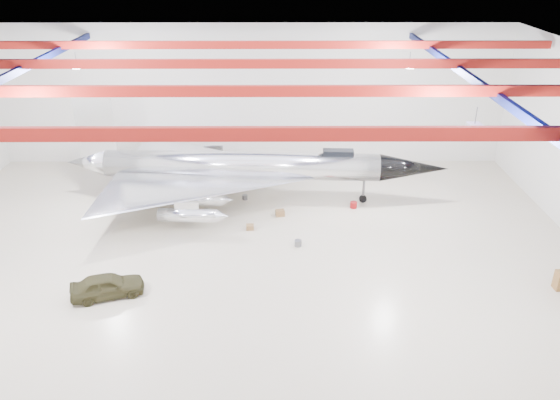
{
  "coord_description": "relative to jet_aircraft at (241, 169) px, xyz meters",
  "views": [
    {
      "loc": [
        2.06,
        -27.09,
        16.45
      ],
      "look_at": [
        2.19,
        2.0,
        2.62
      ],
      "focal_mm": 35.0,
      "sensor_mm": 36.0,
      "label": 1
    }
  ],
  "objects": [
    {
      "name": "engine_drum",
      "position": [
        3.73,
        -6.45,
        -2.15
      ],
      "size": [
        0.5,
        0.5,
        0.38
      ],
      "primitive_type": "cylinder",
      "rotation": [
        0.0,
        0.0,
        0.2
      ],
      "color": "#59595B",
      "rests_on": "floor"
    },
    {
      "name": "tool_chest",
      "position": [
        7.69,
        -1.3,
        -2.13
      ],
      "size": [
        0.5,
        0.5,
        0.43
      ],
      "primitive_type": "cylinder",
      "rotation": [
        0.0,
        0.0,
        0.05
      ],
      "color": "maroon",
      "rests_on": "floor"
    },
    {
      "name": "ceiling",
      "position": [
        0.46,
        -7.58,
        8.66
      ],
      "size": [
        40.0,
        40.0,
        0.0
      ],
      "primitive_type": "plane",
      "rotation": [
        3.14,
        0.0,
        0.0
      ],
      "color": "#0A0F38",
      "rests_on": "wall_back"
    },
    {
      "name": "floor",
      "position": [
        0.46,
        -7.58,
        -2.34
      ],
      "size": [
        40.0,
        40.0,
        0.0
      ],
      "primitive_type": "plane",
      "color": "beige",
      "rests_on": "ground"
    },
    {
      "name": "ceiling_structure",
      "position": [
        0.46,
        -7.58,
        7.98
      ],
      "size": [
        39.5,
        29.5,
        1.08
      ],
      "color": "maroon",
      "rests_on": "ceiling"
    },
    {
      "name": "toolbox_red",
      "position": [
        -0.34,
        2.12,
        -2.2
      ],
      "size": [
        0.5,
        0.46,
        0.28
      ],
      "primitive_type": "cube",
      "rotation": [
        0.0,
        0.0,
        0.41
      ],
      "color": "maroon",
      "rests_on": "floor"
    },
    {
      "name": "parts_bin",
      "position": [
        2.67,
        -2.47,
        -2.14
      ],
      "size": [
        0.64,
        0.55,
        0.4
      ],
      "primitive_type": "cube",
      "rotation": [
        0.0,
        0.0,
        0.19
      ],
      "color": "olive",
      "rests_on": "floor"
    },
    {
      "name": "jeep",
      "position": [
        -6.17,
        -11.46,
        -1.72
      ],
      "size": [
        3.91,
        2.49,
        1.24
      ],
      "primitive_type": "imported",
      "rotation": [
        0.0,
        0.0,
        1.87
      ],
      "color": "#35321A",
      "rests_on": "floor"
    },
    {
      "name": "spares_box",
      "position": [
        0.21,
        0.04,
        -2.18
      ],
      "size": [
        0.41,
        0.41,
        0.33
      ],
      "primitive_type": "cylinder",
      "rotation": [
        0.0,
        0.0,
        -0.1
      ],
      "color": "#59595B",
      "rests_on": "floor"
    },
    {
      "name": "jet_aircraft",
      "position": [
        0.0,
        0.0,
        0.0
      ],
      "size": [
        26.2,
        15.69,
        7.14
      ],
      "rotation": [
        0.0,
        0.0,
        -0.05
      ],
      "color": "silver",
      "rests_on": "floor"
    },
    {
      "name": "oil_barrel",
      "position": [
        0.77,
        -4.37,
        -2.18
      ],
      "size": [
        0.5,
        0.41,
        0.33
      ],
      "primitive_type": "cube",
      "rotation": [
        0.0,
        0.0,
        0.06
      ],
      "color": "olive",
      "rests_on": "floor"
    },
    {
      "name": "wall_back",
      "position": [
        0.46,
        7.42,
        3.16
      ],
      "size": [
        40.0,
        0.0,
        40.0
      ],
      "primitive_type": "plane",
      "rotation": [
        1.57,
        0.0,
        0.0
      ],
      "color": "silver",
      "rests_on": "floor"
    }
  ]
}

